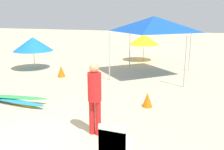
{
  "coord_description": "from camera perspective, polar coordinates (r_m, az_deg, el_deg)",
  "views": [
    {
      "loc": [
        3.35,
        -3.78,
        2.8
      ],
      "look_at": [
        0.82,
        3.05,
        1.02
      ],
      "focal_mm": 39.21,
      "sensor_mm": 36.0,
      "label": 1
    }
  ],
  "objects": [
    {
      "name": "ground",
      "position": [
        5.78,
        -19.23,
        -16.08
      ],
      "size": [
        80.0,
        80.0,
        0.0
      ],
      "primitive_type": "plane",
      "color": "beige"
    },
    {
      "name": "stacked_plastic_chairs",
      "position": [
        4.42,
        0.55,
        -16.02
      ],
      "size": [
        0.48,
        0.48,
        1.02
      ],
      "color": "white",
      "rests_on": "ground"
    },
    {
      "name": "surfboard_pile",
      "position": [
        8.59,
        -21.78,
        -5.42
      ],
      "size": [
        2.56,
        0.74,
        0.24
      ],
      "color": "yellow",
      "rests_on": "ground"
    },
    {
      "name": "lifeguard_near_center",
      "position": [
        5.73,
        -4.07,
        -4.43
      ],
      "size": [
        0.32,
        0.32,
        1.76
      ],
      "color": "red",
      "rests_on": "ground"
    },
    {
      "name": "popup_canopy",
      "position": [
        11.64,
        9.77,
        11.63
      ],
      "size": [
        3.24,
        3.24,
        2.77
      ],
      "color": "#B2B2B7",
      "rests_on": "ground"
    },
    {
      "name": "beach_umbrella_left",
      "position": [
        15.51,
        7.48,
        8.24
      ],
      "size": [
        1.9,
        1.9,
        1.68
      ],
      "color": "beige",
      "rests_on": "ground"
    },
    {
      "name": "beach_umbrella_mid",
      "position": [
        13.56,
        -17.94,
        6.9
      ],
      "size": [
        2.07,
        2.07,
        1.71
      ],
      "color": "beige",
      "rests_on": "ground"
    },
    {
      "name": "traffic_cone_near",
      "position": [
        7.77,
        8.26,
        -5.73
      ],
      "size": [
        0.32,
        0.32,
        0.46
      ],
      "primitive_type": "cone",
      "color": "orange",
      "rests_on": "ground"
    },
    {
      "name": "traffic_cone_far",
      "position": [
        11.64,
        -11.76,
        0.86
      ],
      "size": [
        0.37,
        0.37,
        0.53
      ],
      "primitive_type": "cone",
      "color": "orange",
      "rests_on": "ground"
    }
  ]
}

